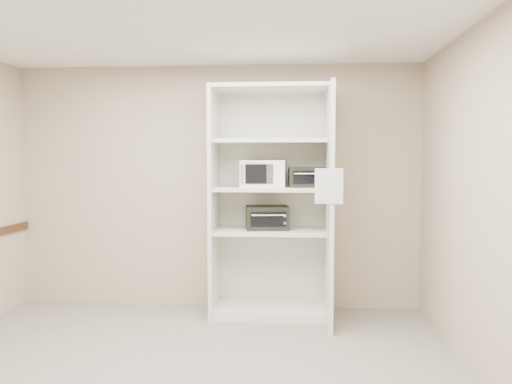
# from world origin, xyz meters

# --- Properties ---
(floor) EXTENTS (4.50, 4.00, 0.01)m
(floor) POSITION_xyz_m (0.00, 0.00, 0.00)
(floor) COLOR slate
(floor) RESTS_ON ground
(ceiling) EXTENTS (4.50, 4.00, 0.01)m
(ceiling) POSITION_xyz_m (0.00, 0.00, 2.70)
(ceiling) COLOR white
(wall_back) EXTENTS (4.50, 0.02, 2.70)m
(wall_back) POSITION_xyz_m (0.00, 2.00, 1.35)
(wall_back) COLOR tan
(wall_back) RESTS_ON ground
(wall_front) EXTENTS (4.50, 0.02, 2.70)m
(wall_front) POSITION_xyz_m (0.00, -2.00, 1.35)
(wall_front) COLOR tan
(wall_front) RESTS_ON ground
(wall_right) EXTENTS (0.02, 4.00, 2.70)m
(wall_right) POSITION_xyz_m (2.25, 0.00, 1.35)
(wall_right) COLOR tan
(wall_right) RESTS_ON ground
(shelving_unit) EXTENTS (1.24, 0.92, 2.42)m
(shelving_unit) POSITION_xyz_m (0.67, 1.70, 1.13)
(shelving_unit) COLOR silver
(shelving_unit) RESTS_ON floor
(microwave) EXTENTS (0.48, 0.37, 0.28)m
(microwave) POSITION_xyz_m (0.54, 1.74, 1.51)
(microwave) COLOR white
(microwave) RESTS_ON shelving_unit
(toaster_oven_upper) EXTENTS (0.39, 0.30, 0.21)m
(toaster_oven_upper) POSITION_xyz_m (1.00, 1.69, 1.48)
(toaster_oven_upper) COLOR black
(toaster_oven_upper) RESTS_ON shelving_unit
(toaster_oven_lower) EXTENTS (0.48, 0.39, 0.25)m
(toaster_oven_lower) POSITION_xyz_m (0.58, 1.71, 1.04)
(toaster_oven_lower) COLOR black
(toaster_oven_lower) RESTS_ON shelving_unit
(paper_sign) EXTENTS (0.25, 0.03, 0.32)m
(paper_sign) POSITION_xyz_m (1.19, 1.07, 1.41)
(paper_sign) COLOR white
(paper_sign) RESTS_ON shelving_unit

